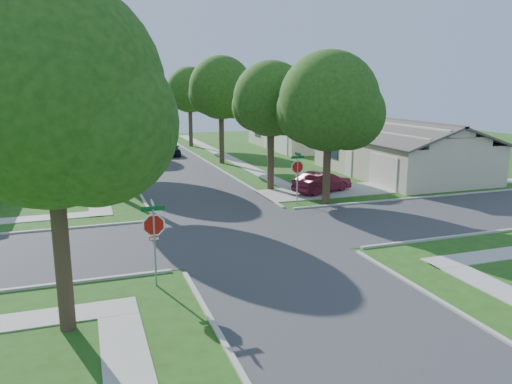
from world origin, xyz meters
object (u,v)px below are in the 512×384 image
Objects in this scene: stop_sign_ne at (297,169)px; tree_e_mid at (222,91)px; tree_ne_corner at (330,106)px; car_curb_west at (117,142)px; tree_e_near at (272,102)px; house_ne_far at (302,134)px; tree_w_far at (101,97)px; stop_sign_sw at (154,229)px; tree_e_far at (190,92)px; house_ne_near at (400,155)px; car_driveway at (322,182)px; car_curb_east at (170,148)px; tree_w_near at (118,96)px; tree_w_mid at (107,88)px; tree_sw_corner at (52,104)px.

tree_e_mid is (0.06, 16.31, 4.22)m from stop_sign_ne.
tree_ne_corner is 1.82× the size of car_curb_west.
tree_e_near is 0.61× the size of house_ne_far.
stop_sign_sw is at bearing -90.07° from tree_w_far.
tree_e_far reaches higher than tree_ne_corner.
house_ne_near is at bearing 37.18° from stop_sign_sw.
tree_ne_corner is at bearing 138.28° from car_driveway.
tree_e_far is at bearing 90.00° from tree_e_near.
stop_sign_ne is 0.63× the size of car_curb_west.
stop_sign_sw is 0.22× the size of house_ne_near.
tree_w_far is at bearing 132.36° from car_curb_east.
car_curb_east is at bearing 124.72° from car_curb_west.
stop_sign_ne is at bearing -114.93° from house_ne_far.
stop_sign_sw is at bearing 93.14° from car_curb_west.
tree_e_mid is 15.25m from tree_w_near.
car_curb_west is at bearing 84.19° from tree_w_mid.
tree_w_mid is 0.70× the size of house_ne_near.
tree_e_far reaches higher than tree_e_near.
car_curb_west is (1.50, 39.85, -1.34)m from stop_sign_sw.
tree_sw_corner reaches higher than tree_e_mid.
car_driveway is at bearing -9.04° from tree_w_near.
tree_e_mid is 1.03× the size of tree_w_near.
stop_sign_sw is 32.61m from car_curb_east.
tree_e_near reaches higher than house_ne_far.
tree_e_far is 27.59m from car_driveway.
stop_sign_sw reaches higher than car_driveway.
tree_e_near is at bearing 89.32° from stop_sign_ne.
tree_e_near is 1.98× the size of car_curb_east.
car_driveway is at bearing -84.18° from tree_e_far.
stop_sign_sw is 0.34× the size of tree_ne_corner.
house_ne_far is at bearing -41.20° from car_driveway.
car_driveway is at bearing -35.08° from tree_e_near.
car_driveway is (2.75, -1.93, -4.97)m from tree_e_near.
tree_w_mid is at bearing 84.30° from tree_sw_corner.
tree_e_near is 2.02× the size of car_driveway.
car_driveway is (14.94, 14.07, -5.59)m from tree_sw_corner.
tree_sw_corner is 42.72m from car_curb_west.
tree_e_mid is at bearing -8.89° from car_driveway.
tree_w_far is 31.17m from house_ne_near.
tree_w_far is 0.84× the size of tree_sw_corner.
tree_w_far is 1.96× the size of car_driveway.
stop_sign_ne is 0.31× the size of tree_w_mid.
tree_w_near is 0.94× the size of tree_w_mid.
tree_w_near is at bearing 155.26° from stop_sign_ne.
tree_w_mid is at bearing 123.22° from tree_ne_corner.
tree_w_far is (-0.01, 25.00, -0.61)m from tree_w_near.
tree_w_near reaches higher than car_curb_west.
car_curb_west is (4.24, 42.14, -5.57)m from tree_sw_corner.
house_ne_near is 30.86m from car_curb_west.
tree_e_near is at bearing -77.98° from car_curb_east.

